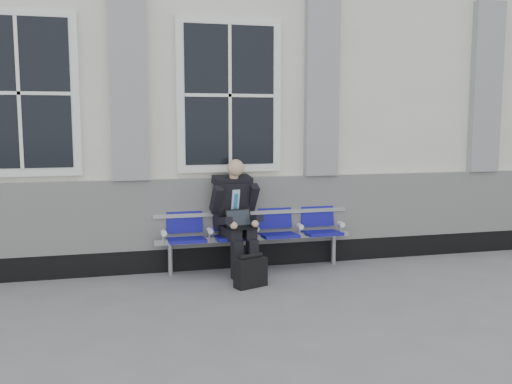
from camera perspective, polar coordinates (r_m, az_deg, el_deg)
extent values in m
plane|color=slate|center=(6.18, -3.04, -11.08)|extent=(70.00, 70.00, 0.00)
cube|color=silver|center=(9.33, -7.40, 8.13)|extent=(14.00, 4.00, 4.20)
cube|color=black|center=(7.53, -5.26, -6.56)|extent=(14.00, 0.10, 0.30)
cube|color=silver|center=(7.40, -5.30, -2.07)|extent=(14.00, 0.08, 0.90)
cube|color=gray|center=(7.22, -12.63, 10.69)|extent=(0.45, 0.14, 2.40)
cube|color=gray|center=(7.72, 6.59, 10.58)|extent=(0.45, 0.14, 2.40)
cube|color=gray|center=(8.92, 22.00, 9.65)|extent=(0.45, 0.14, 2.40)
cube|color=white|center=(7.30, -22.58, 9.10)|extent=(1.35, 0.10, 1.95)
cube|color=black|center=(7.25, -22.64, 9.12)|extent=(1.15, 0.02, 1.75)
cube|color=white|center=(7.38, -2.72, 9.61)|extent=(1.35, 0.10, 1.95)
cube|color=black|center=(7.33, -2.64, 9.63)|extent=(1.15, 0.02, 1.75)
cube|color=#9EA0A3|center=(7.44, -0.11, -4.58)|extent=(2.60, 0.07, 0.07)
cube|color=#9EA0A3|center=(7.50, -0.33, -2.08)|extent=(2.60, 0.05, 0.05)
cylinder|color=#9EA0A3|center=(7.30, -8.56, -6.69)|extent=(0.06, 0.06, 0.39)
cylinder|color=#9EA0A3|center=(7.83, 7.76, -5.74)|extent=(0.06, 0.06, 0.39)
cube|color=#0C0A85|center=(7.19, -6.94, -4.80)|extent=(0.46, 0.42, 0.07)
cube|color=#0C0A85|center=(7.35, -7.18, -2.48)|extent=(0.46, 0.10, 0.40)
cube|color=#0C0A85|center=(7.29, -2.25, -4.59)|extent=(0.46, 0.42, 0.07)
cube|color=#0C0A85|center=(7.44, -2.60, -2.31)|extent=(0.46, 0.10, 0.40)
cube|color=#0C0A85|center=(7.44, 2.29, -4.35)|extent=(0.46, 0.42, 0.07)
cube|color=#0C0A85|center=(7.59, 1.85, -2.12)|extent=(0.46, 0.10, 0.40)
cube|color=#0C0A85|center=(7.63, 6.63, -4.10)|extent=(0.46, 0.42, 0.07)
cube|color=#0C0A85|center=(7.77, 6.10, -1.93)|extent=(0.46, 0.10, 0.40)
cylinder|color=white|center=(7.17, -9.21, -4.06)|extent=(0.07, 0.12, 0.07)
cylinder|color=white|center=(7.24, -4.63, -3.87)|extent=(0.07, 0.12, 0.07)
cylinder|color=white|center=(7.37, -0.01, -3.66)|extent=(0.07, 0.12, 0.07)
cylinder|color=white|center=(7.54, 4.42, -3.44)|extent=(0.07, 0.12, 0.07)
cylinder|color=white|center=(7.74, 8.50, -3.22)|extent=(0.07, 0.12, 0.07)
cube|color=black|center=(7.01, -1.72, -8.48)|extent=(0.15, 0.28, 0.09)
cube|color=black|center=(7.08, -0.19, -8.30)|extent=(0.15, 0.28, 0.09)
cube|color=black|center=(7.01, -1.91, -6.78)|extent=(0.14, 0.15, 0.47)
cube|color=black|center=(7.09, -0.39, -6.63)|extent=(0.14, 0.15, 0.47)
cube|color=black|center=(7.15, -2.60, -4.09)|extent=(0.22, 0.47, 0.14)
cube|color=black|center=(7.22, -1.10, -3.96)|extent=(0.22, 0.47, 0.14)
cube|color=black|center=(7.31, -2.45, -1.18)|extent=(0.48, 0.41, 0.64)
cube|color=#BBD9F7|center=(7.20, -2.10, -1.15)|extent=(0.12, 0.11, 0.36)
cube|color=#277EB8|center=(7.19, -2.07, -1.32)|extent=(0.06, 0.09, 0.30)
cube|color=black|center=(7.25, -2.38, 1.16)|extent=(0.52, 0.32, 0.14)
cylinder|color=#DAAD88|center=(7.19, -2.23, 1.68)|extent=(0.11, 0.11, 0.10)
sphere|color=#DAAD88|center=(7.13, -2.05, 2.45)|extent=(0.21, 0.21, 0.21)
cube|color=black|center=(7.12, -3.97, -0.76)|extent=(0.15, 0.30, 0.38)
cube|color=black|center=(7.30, -0.40, -0.55)|extent=(0.15, 0.30, 0.38)
cube|color=black|center=(7.01, -3.13, -2.89)|extent=(0.14, 0.32, 0.14)
cube|color=black|center=(7.16, -0.11, -2.66)|extent=(0.14, 0.32, 0.14)
sphere|color=#DAAD88|center=(6.90, -2.24, -3.38)|extent=(0.09, 0.09, 0.09)
sphere|color=#DAAD88|center=(7.01, -0.09, -3.21)|extent=(0.09, 0.09, 0.09)
cube|color=black|center=(7.04, -1.41, -3.58)|extent=(0.37, 0.29, 0.02)
cube|color=black|center=(7.13, -1.77, -2.59)|extent=(0.34, 0.14, 0.21)
cube|color=black|center=(7.12, -1.75, -2.60)|extent=(0.31, 0.12, 0.18)
cube|color=black|center=(6.72, -0.55, -8.05)|extent=(0.42, 0.29, 0.34)
cylinder|color=black|center=(6.67, -0.55, -6.46)|extent=(0.30, 0.17, 0.06)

